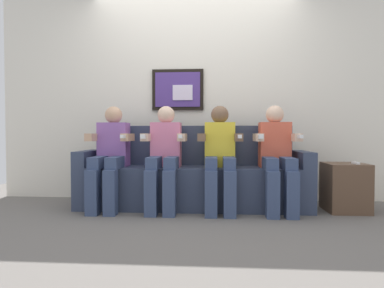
{
  "coord_description": "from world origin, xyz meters",
  "views": [
    {
      "loc": [
        0.22,
        -3.18,
        0.8
      ],
      "look_at": [
        0.0,
        0.15,
        0.7
      ],
      "focal_mm": 29.77,
      "sensor_mm": 36.0,
      "label": 1
    }
  ],
  "objects_px": {
    "couch": "(193,178)",
    "person_left_center": "(164,153)",
    "side_table_right": "(345,187)",
    "spare_remote_on_table": "(356,163)",
    "person_right_center": "(220,153)",
    "person_leftmost": "(110,153)",
    "person_rightmost": "(277,153)"
  },
  "relations": [
    {
      "from": "person_leftmost",
      "to": "person_rightmost",
      "type": "relative_size",
      "value": 1.0
    },
    {
      "from": "person_leftmost",
      "to": "person_left_center",
      "type": "distance_m",
      "value": 0.59
    },
    {
      "from": "person_left_center",
      "to": "person_right_center",
      "type": "bearing_deg",
      "value": 0.05
    },
    {
      "from": "person_right_center",
      "to": "side_table_right",
      "type": "xyz_separation_m",
      "value": [
        1.3,
        0.06,
        -0.36
      ]
    },
    {
      "from": "side_table_right",
      "to": "person_left_center",
      "type": "bearing_deg",
      "value": -178.13
    },
    {
      "from": "person_left_center",
      "to": "person_rightmost",
      "type": "bearing_deg",
      "value": 0.0
    },
    {
      "from": "couch",
      "to": "person_left_center",
      "type": "xyz_separation_m",
      "value": [
        -0.29,
        -0.17,
        0.29
      ]
    },
    {
      "from": "person_leftmost",
      "to": "person_right_center",
      "type": "height_order",
      "value": "same"
    },
    {
      "from": "person_leftmost",
      "to": "side_table_right",
      "type": "relative_size",
      "value": 2.22
    },
    {
      "from": "couch",
      "to": "spare_remote_on_table",
      "type": "xyz_separation_m",
      "value": [
        1.67,
        -0.17,
        0.2
      ]
    },
    {
      "from": "person_right_center",
      "to": "person_rightmost",
      "type": "relative_size",
      "value": 1.0
    },
    {
      "from": "person_leftmost",
      "to": "spare_remote_on_table",
      "type": "relative_size",
      "value": 8.54
    },
    {
      "from": "side_table_right",
      "to": "spare_remote_on_table",
      "type": "distance_m",
      "value": 0.28
    },
    {
      "from": "person_left_center",
      "to": "spare_remote_on_table",
      "type": "xyz_separation_m",
      "value": [
        1.96,
        -0.0,
        -0.1
      ]
    },
    {
      "from": "person_left_center",
      "to": "side_table_right",
      "type": "bearing_deg",
      "value": 1.87
    },
    {
      "from": "side_table_right",
      "to": "person_right_center",
      "type": "bearing_deg",
      "value": -177.32
    },
    {
      "from": "spare_remote_on_table",
      "to": "couch",
      "type": "bearing_deg",
      "value": 174.06
    },
    {
      "from": "person_left_center",
      "to": "person_right_center",
      "type": "xyz_separation_m",
      "value": [
        0.59,
        0.0,
        -0.0
      ]
    },
    {
      "from": "person_leftmost",
      "to": "person_rightmost",
      "type": "distance_m",
      "value": 1.76
    },
    {
      "from": "person_left_center",
      "to": "spare_remote_on_table",
      "type": "height_order",
      "value": "person_left_center"
    },
    {
      "from": "couch",
      "to": "person_left_center",
      "type": "relative_size",
      "value": 2.24
    },
    {
      "from": "couch",
      "to": "side_table_right",
      "type": "relative_size",
      "value": 4.98
    },
    {
      "from": "person_rightmost",
      "to": "side_table_right",
      "type": "relative_size",
      "value": 2.22
    },
    {
      "from": "couch",
      "to": "person_leftmost",
      "type": "relative_size",
      "value": 2.24
    },
    {
      "from": "person_right_center",
      "to": "person_leftmost",
      "type": "bearing_deg",
      "value": 180.0
    },
    {
      "from": "person_right_center",
      "to": "side_table_right",
      "type": "bearing_deg",
      "value": 2.68
    },
    {
      "from": "side_table_right",
      "to": "spare_remote_on_table",
      "type": "xyz_separation_m",
      "value": [
        0.07,
        -0.07,
        0.26
      ]
    },
    {
      "from": "couch",
      "to": "person_leftmost",
      "type": "bearing_deg",
      "value": -169.14
    },
    {
      "from": "person_leftmost",
      "to": "spare_remote_on_table",
      "type": "height_order",
      "value": "person_leftmost"
    },
    {
      "from": "spare_remote_on_table",
      "to": "person_rightmost",
      "type": "bearing_deg",
      "value": 179.67
    },
    {
      "from": "couch",
      "to": "person_leftmost",
      "type": "xyz_separation_m",
      "value": [
        -0.88,
        -0.17,
        0.29
      ]
    },
    {
      "from": "person_right_center",
      "to": "spare_remote_on_table",
      "type": "bearing_deg",
      "value": -0.21
    }
  ]
}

